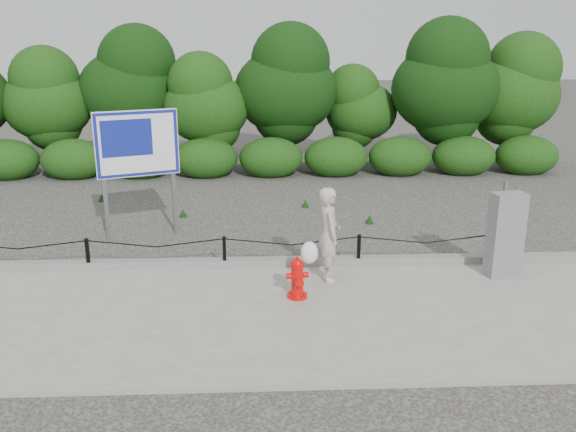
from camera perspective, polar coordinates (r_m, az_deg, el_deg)
The scene contains 9 objects.
ground at distance 11.48m, azimuth -5.91°, elevation -5.15°, with size 90.00×90.00×0.00m, color #2D2B28.
sidewalk at distance 9.64m, azimuth -6.57°, elevation -9.41°, with size 14.00×4.00×0.08m, color gray.
curb at distance 11.47m, azimuth -5.92°, elevation -4.36°, with size 14.00×0.22×0.14m, color slate.
chain_barrier at distance 11.31m, azimuth -5.98°, elevation -3.01°, with size 10.06×0.06×0.60m.
treeline at distance 19.62m, azimuth -3.39°, elevation 11.72°, with size 20.40×3.68×4.61m.
fire_hydrant at distance 10.02m, azimuth 0.88°, elevation -5.85°, with size 0.38×0.40×0.71m.
pedestrian at distance 10.61m, azimuth 3.74°, elevation -1.80°, with size 0.73×0.64×1.67m.
utility_cabinet at distance 11.44m, azimuth 19.66°, elevation -1.66°, with size 0.63×0.46×1.69m.
advertising_sign at distance 13.07m, azimuth -13.93°, elevation 6.06°, with size 1.63×0.70×2.75m.
Camera 1 is at (0.71, -10.61, 4.31)m, focal length 38.00 mm.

